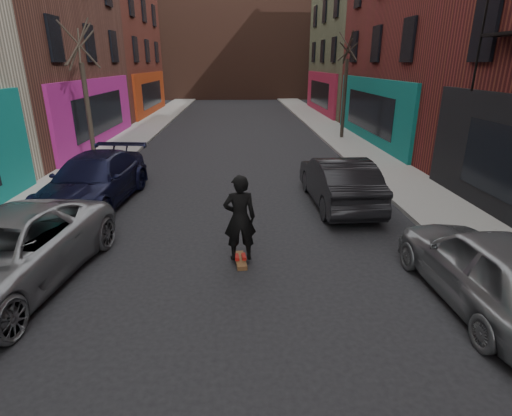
{
  "coord_description": "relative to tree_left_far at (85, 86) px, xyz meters",
  "views": [
    {
      "loc": [
        0.04,
        0.6,
        4.29
      ],
      "look_at": [
        0.38,
        7.95,
        1.6
      ],
      "focal_mm": 28.0,
      "sensor_mm": 36.0,
      "label": 1
    }
  ],
  "objects": [
    {
      "name": "sidewalk_left",
      "position": [
        -0.05,
        12.0,
        -3.31
      ],
      "size": [
        2.5,
        84.0,
        0.13
      ],
      "primitive_type": "cube",
      "color": "gray",
      "rests_on": "ground"
    },
    {
      "name": "sidewalk_right",
      "position": [
        12.45,
        12.0,
        -3.31
      ],
      "size": [
        2.5,
        84.0,
        0.13
      ],
      "primitive_type": "cube",
      "color": "gray",
      "rests_on": "ground"
    },
    {
      "name": "building_far",
      "position": [
        6.2,
        38.0,
        3.62
      ],
      "size": [
        40.0,
        10.0,
        14.0
      ],
      "primitive_type": "cube",
      "color": "#47281E",
      "rests_on": "ground"
    },
    {
      "name": "tree_left_far",
      "position": [
        0.0,
        0.0,
        0.0
      ],
      "size": [
        2.0,
        2.0,
        6.5
      ],
      "primitive_type": null,
      "color": "black",
      "rests_on": "sidewalk_left"
    },
    {
      "name": "tree_right_far",
      "position": [
        12.4,
        6.0,
        0.15
      ],
      "size": [
        2.0,
        2.0,
        6.8
      ],
      "primitive_type": null,
      "color": "black",
      "rests_on": "sidewalk_right"
    },
    {
      "name": "parked_left_far",
      "position": [
        1.61,
        -10.15,
        -2.63
      ],
      "size": [
        3.2,
        5.68,
        1.5
      ],
      "primitive_type": "imported",
      "rotation": [
        0.0,
        0.0,
        -0.14
      ],
      "color": "gray",
      "rests_on": "ground"
    },
    {
      "name": "parked_left_end",
      "position": [
        1.67,
        -5.03,
        -2.6
      ],
      "size": [
        2.69,
        5.56,
        1.56
      ],
      "primitive_type": "imported",
      "rotation": [
        0.0,
        0.0,
        -0.1
      ],
      "color": "black",
      "rests_on": "ground"
    },
    {
      "name": "parked_right_far",
      "position": [
        10.8,
        -11.17,
        -2.62
      ],
      "size": [
        1.96,
        4.53,
        1.52
      ],
      "primitive_type": "imported",
      "rotation": [
        0.0,
        0.0,
        3.18
      ],
      "color": "gray",
      "rests_on": "ground"
    },
    {
      "name": "parked_right_end",
      "position": [
        9.4,
        -5.42,
        -2.61
      ],
      "size": [
        1.77,
        4.74,
        1.55
      ],
      "primitive_type": "imported",
      "rotation": [
        0.0,
        0.0,
        3.17
      ],
      "color": "black",
      "rests_on": "ground"
    },
    {
      "name": "skateboard",
      "position": [
        6.26,
        -9.28,
        -3.33
      ],
      "size": [
        0.3,
        0.82,
        0.1
      ],
      "primitive_type": "cube",
      "rotation": [
        0.0,
        0.0,
        0.1
      ],
      "color": "brown",
      "rests_on": "ground"
    },
    {
      "name": "skateboarder",
      "position": [
        6.26,
        -9.28,
        -2.3
      ],
      "size": [
        0.76,
        0.54,
        1.97
      ],
      "primitive_type": "imported",
      "rotation": [
        0.0,
        0.0,
        3.24
      ],
      "color": "black",
      "rests_on": "skateboard"
    }
  ]
}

